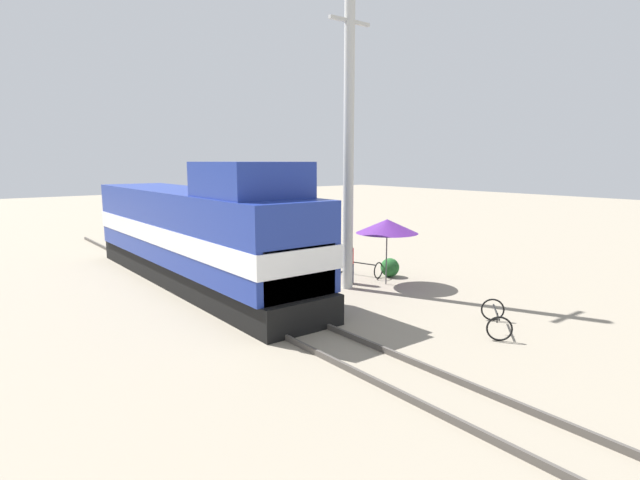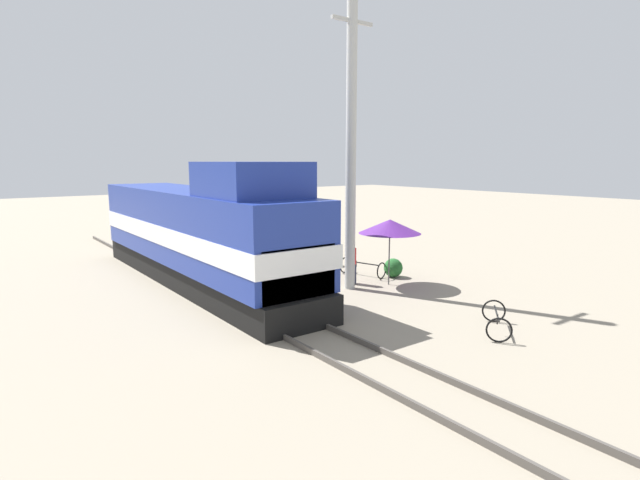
# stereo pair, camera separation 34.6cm
# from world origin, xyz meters

# --- Properties ---
(ground_plane) EXTENTS (120.00, 120.00, 0.00)m
(ground_plane) POSITION_xyz_m (0.00, 0.00, 0.00)
(ground_plane) COLOR gray
(rail_near) EXTENTS (0.08, 37.62, 0.15)m
(rail_near) POSITION_xyz_m (-0.72, 0.00, 0.07)
(rail_near) COLOR #4C4742
(rail_near) RESTS_ON ground_plane
(rail_far) EXTENTS (0.08, 37.62, 0.15)m
(rail_far) POSITION_xyz_m (0.72, 0.00, 0.07)
(rail_far) COLOR #4C4742
(rail_far) RESTS_ON ground_plane
(locomotive) EXTENTS (2.89, 14.85, 4.69)m
(locomotive) POSITION_xyz_m (0.00, 3.96, 1.95)
(locomotive) COLOR black
(locomotive) RESTS_ON ground_plane
(utility_pole) EXTENTS (1.80, 0.38, 10.79)m
(utility_pole) POSITION_xyz_m (4.19, 0.16, 5.46)
(utility_pole) COLOR #B2B2AD
(utility_pole) RESTS_ON ground_plane
(vendor_umbrella) EXTENTS (2.37, 2.37, 2.53)m
(vendor_umbrella) POSITION_xyz_m (5.75, -0.31, 2.26)
(vendor_umbrella) COLOR #4C4C4C
(vendor_umbrella) RESTS_ON ground_plane
(billboard_sign) EXTENTS (2.38, 0.12, 3.56)m
(billboard_sign) POSITION_xyz_m (4.36, 5.67, 2.66)
(billboard_sign) COLOR #595959
(billboard_sign) RESTS_ON ground_plane
(shrub_cluster) EXTENTS (0.77, 0.77, 0.77)m
(shrub_cluster) POSITION_xyz_m (6.79, 0.49, 0.39)
(shrub_cluster) COLOR #236028
(shrub_cluster) RESTS_ON ground_plane
(person_bystander) EXTENTS (0.34, 0.34, 1.62)m
(person_bystander) POSITION_xyz_m (4.71, 0.66, 0.88)
(person_bystander) COLOR #2D3347
(person_bystander) RESTS_ON ground_plane
(bicycle) EXTENTS (1.15, 1.98, 0.68)m
(bicycle) POSITION_xyz_m (5.93, 1.42, 0.35)
(bicycle) COLOR black
(bicycle) RESTS_ON ground_plane
(bicycle_spare) EXTENTS (1.83, 1.66, 0.68)m
(bicycle_spare) POSITION_xyz_m (4.38, -5.97, 0.35)
(bicycle_spare) COLOR black
(bicycle_spare) RESTS_ON ground_plane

